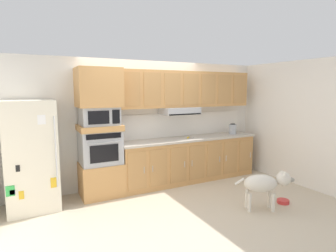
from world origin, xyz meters
name	(u,v)px	position (x,y,z in m)	size (l,w,h in m)	color
ground_plane	(166,200)	(0.00, 0.00, 0.00)	(9.60, 9.60, 0.00)	beige
back_kitchen_wall	(142,123)	(0.00, 1.11, 1.25)	(6.20, 0.12, 2.50)	silver
side_panel_right	(282,121)	(2.80, 0.00, 1.25)	(0.12, 7.10, 2.50)	white
refrigerator	(32,156)	(-2.06, 0.68, 0.88)	(0.76, 0.73, 1.76)	silver
oven_base_cabinet	(101,179)	(-0.95, 0.75, 0.30)	(0.74, 0.62, 0.60)	tan
built_in_oven	(100,147)	(-0.95, 0.75, 0.90)	(0.70, 0.62, 0.60)	#A8AAAF
appliance_mid_shelf	(100,128)	(-0.95, 0.75, 1.25)	(0.74, 0.62, 0.10)	tan
microwave	(99,116)	(-0.95, 0.75, 1.46)	(0.64, 0.54, 0.32)	#A8AAAF
appliance_upper_cabinet	(98,87)	(-0.95, 0.75, 1.96)	(0.74, 0.62, 0.68)	tan
lower_cabinet_run	(189,160)	(0.93, 0.75, 0.44)	(3.02, 0.63, 0.88)	tan
countertop_slab	(189,138)	(0.93, 0.75, 0.90)	(3.06, 0.64, 0.04)	#BCB2A3
backsplash_panel	(183,124)	(0.93, 1.04, 1.17)	(3.06, 0.02, 0.50)	white
upper_cabinet_with_hood	(186,91)	(0.92, 0.87, 1.90)	(3.02, 0.48, 0.88)	tan
screwdriver	(189,137)	(0.88, 0.70, 0.93)	(0.17, 0.17, 0.03)	yellow
electric_kettle	(233,129)	(2.05, 0.70, 1.03)	(0.17, 0.17, 0.24)	#A8AAAF
dog	(265,184)	(1.23, -1.07, 0.44)	(0.88, 0.53, 0.65)	beige
dog_food_bowl	(283,201)	(1.71, -1.04, 0.03)	(0.20, 0.20, 0.06)	red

